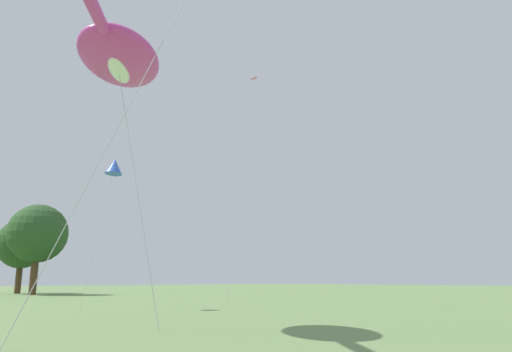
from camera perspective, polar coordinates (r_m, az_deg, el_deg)
The scene contains 5 objects.
big_show_kite at distance 20.14m, azimuth -16.32°, elevation 13.86°, with size 9.79×11.29×11.08m.
small_kite_diamond_red at distance 31.58m, azimuth -16.68°, elevation 1.08°, with size 3.18×2.61×9.34m.
small_kite_stunt_black at distance 38.08m, azimuth -0.37°, elevation 10.76°, with size 2.67×0.72×17.54m.
tree_shrub_far at distance 63.25m, azimuth -24.74°, elevation -6.32°, with size 7.00×7.00×10.72m.
tree_oak_right at distance 69.77m, azimuth -26.29°, elevation -7.33°, with size 6.41×6.41×9.58m.
Camera 1 is at (-11.15, -0.55, 1.73)m, focal length 33.27 mm.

